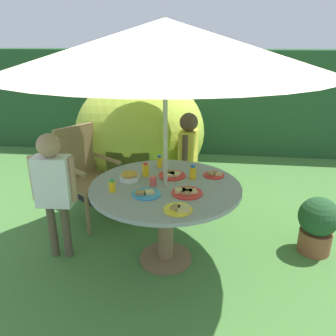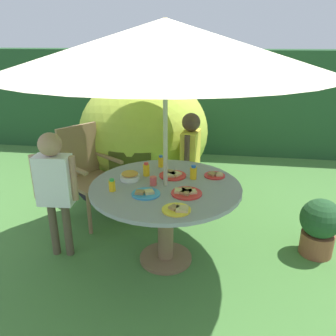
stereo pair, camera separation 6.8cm
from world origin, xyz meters
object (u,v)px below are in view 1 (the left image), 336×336
(plate_mid_right, at_px, (179,209))
(juice_bottle_center_back, at_px, (160,162))
(juice_bottle_far_left, at_px, (193,172))
(cup_near, at_px, (153,181))
(plate_mid_left, at_px, (187,192))
(plate_far_right, at_px, (146,194))
(juice_bottle_near_right, at_px, (112,186))
(plate_center_front, at_px, (214,175))
(juice_bottle_near_left, at_px, (146,170))
(potted_plant, at_px, (318,224))
(child_in_yellow_shirt, at_px, (188,151))
(patio_umbrella, at_px, (165,45))
(snack_bowl, at_px, (129,176))
(wooden_chair, at_px, (84,170))
(garden_table, at_px, (166,201))
(plate_front_edge, at_px, (172,175))
(dome_tent, at_px, (141,132))
(child_in_white_shirt, at_px, (53,181))

(plate_mid_right, bearing_deg, juice_bottle_center_back, 107.29)
(juice_bottle_far_left, bearing_deg, cup_near, -149.78)
(plate_mid_left, relative_size, plate_far_right, 1.09)
(plate_far_right, bearing_deg, juice_bottle_near_right, 174.48)
(plate_center_front, height_order, juice_bottle_near_right, juice_bottle_near_right)
(juice_bottle_near_left, xyz_separation_m, cup_near, (0.10, -0.20, -0.02))
(potted_plant, bearing_deg, juice_bottle_near_right, -165.00)
(cup_near, bearing_deg, child_in_yellow_shirt, 76.71)
(patio_umbrella, relative_size, plate_center_front, 13.20)
(plate_far_right, xyz_separation_m, juice_bottle_near_right, (-0.28, 0.03, 0.04))
(plate_mid_left, bearing_deg, plate_center_front, 61.79)
(juice_bottle_far_left, xyz_separation_m, cup_near, (-0.32, -0.19, -0.02))
(plate_mid_left, height_order, plate_center_front, same)
(juice_bottle_center_back, bearing_deg, plate_center_front, -17.29)
(potted_plant, height_order, snack_bowl, snack_bowl)
(juice_bottle_near_right, bearing_deg, plate_mid_right, -24.65)
(cup_near, bearing_deg, wooden_chair, 141.39)
(plate_mid_right, xyz_separation_m, juice_bottle_near_left, (-0.36, 0.62, 0.05))
(patio_umbrella, distance_m, juice_bottle_near_left, 1.08)
(garden_table, distance_m, juice_bottle_near_right, 0.49)
(plate_mid_right, bearing_deg, juice_bottle_near_right, 155.35)
(plate_front_edge, bearing_deg, patio_umbrella, -97.86)
(wooden_chair, bearing_deg, dome_tent, 13.22)
(juice_bottle_far_left, bearing_deg, patio_umbrella, -141.36)
(dome_tent, bearing_deg, wooden_chair, -113.78)
(child_in_yellow_shirt, relative_size, plate_mid_left, 4.71)
(snack_bowl, distance_m, plate_mid_left, 0.56)
(wooden_chair, bearing_deg, potted_plant, -64.23)
(child_in_white_shirt, bearing_deg, wooden_chair, 87.80)
(wooden_chair, bearing_deg, plate_front_edge, -80.35)
(garden_table, bearing_deg, snack_bowl, 167.81)
(child_in_white_shirt, distance_m, cup_near, 0.86)
(wooden_chair, distance_m, dome_tent, 1.13)
(child_in_white_shirt, height_order, plate_center_front, child_in_white_shirt)
(dome_tent, distance_m, cup_near, 1.80)
(patio_umbrella, relative_size, juice_bottle_center_back, 21.10)
(dome_tent, bearing_deg, juice_bottle_far_left, -65.34)
(juice_bottle_far_left, bearing_deg, plate_front_edge, 169.91)
(garden_table, bearing_deg, potted_plant, 12.37)
(plate_mid_left, distance_m, juice_bottle_center_back, 0.64)
(child_in_white_shirt, distance_m, plate_mid_left, 1.15)
(wooden_chair, height_order, child_in_yellow_shirt, child_in_yellow_shirt)
(plate_mid_right, xyz_separation_m, cup_near, (-0.26, 0.42, 0.03))
(plate_mid_right, relative_size, juice_bottle_far_left, 1.70)
(plate_front_edge, bearing_deg, snack_bowl, -158.71)
(patio_umbrella, xyz_separation_m, juice_bottle_center_back, (-0.11, 0.42, -1.05))
(snack_bowl, distance_m, plate_far_right, 0.34)
(snack_bowl, bearing_deg, dome_tent, 98.03)
(plate_mid_left, height_order, plate_far_right, same)
(child_in_white_shirt, bearing_deg, plate_front_edge, 11.59)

